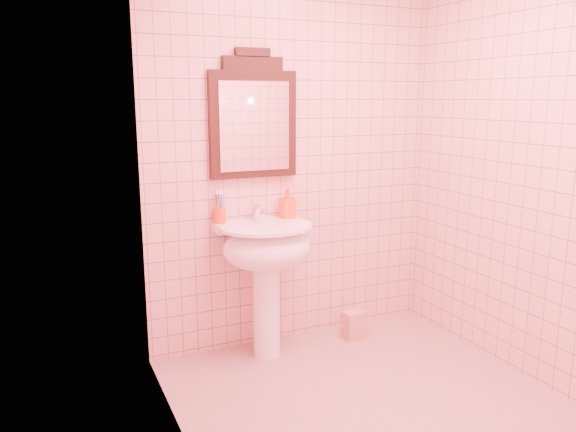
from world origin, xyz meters
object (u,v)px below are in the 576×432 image
mirror (253,119)px  toothbrush_cup (220,214)px  pedestal_sink (267,257)px  towel (354,325)px  soap_dispenser (287,203)px

mirror → toothbrush_cup: bearing=-174.9°
pedestal_sink → toothbrush_cup: bearing=143.2°
towel → mirror: bearing=163.3°
mirror → toothbrush_cup: size_ratio=4.30×
mirror → toothbrush_cup: 0.63m
toothbrush_cup → towel: 1.22m
pedestal_sink → toothbrush_cup: toothbrush_cup is taller
mirror → soap_dispenser: (0.20, -0.07, -0.54)m
toothbrush_cup → pedestal_sink: bearing=-36.8°
towel → pedestal_sink: bearing=-179.4°
soap_dispenser → towel: 0.98m
pedestal_sink → soap_dispenser: soap_dispenser is taller
soap_dispenser → towel: size_ratio=1.01×
pedestal_sink → towel: size_ratio=4.50×
pedestal_sink → soap_dispenser: size_ratio=4.45×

